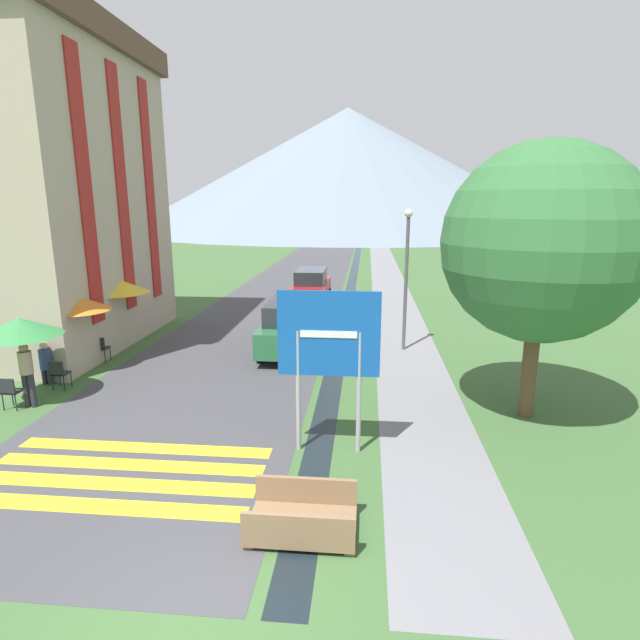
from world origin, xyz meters
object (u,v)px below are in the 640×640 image
Objects in this scene: cafe_chair_nearest at (10,390)px; streetlamp at (406,268)px; cafe_umbrella_middle_orange at (78,303)px; person_seated_near at (45,361)px; footbridge at (302,519)px; parked_car_far at (311,287)px; road_sign at (329,347)px; hotel_building at (38,178)px; cafe_chair_near_left at (59,372)px; cafe_chair_middle at (74,356)px; cafe_umbrella_front_green at (19,327)px; tree_by_path at (542,243)px; cafe_chair_far_right at (99,345)px; person_standing_terrace at (27,370)px; parked_car_near at (292,326)px; cafe_umbrella_rear_yellow at (118,286)px; cafe_chair_far_left at (101,347)px.

streetlamp is (10.21, 6.27, 2.41)m from cafe_chair_nearest.
person_seated_near is at bearing -104.94° from cafe_umbrella_middle_orange.
footbridge is 18.23m from parked_car_far.
hotel_building is at bearing 145.14° from road_sign.
parked_car_far is 12.49m from cafe_umbrella_middle_orange.
hotel_building is 12.92× the size of cafe_chair_near_left.
parked_car_far is at bearing 62.80° from person_seated_near.
cafe_chair_middle is (-8.16, 4.28, -1.76)m from road_sign.
footbridge is at bearing -84.16° from parked_car_far.
cafe_umbrella_front_green is 0.46× the size of streetlamp.
road_sign is 0.70× the size of streetlamp.
tree_by_path is (12.68, -2.26, 2.07)m from cafe_umbrella_middle_orange.
person_standing_terrace is (0.28, -3.90, 0.46)m from cafe_chair_far_right.
streetlamp is (10.16, 5.69, 0.91)m from cafe_umbrella_front_green.
cafe_umbrella_middle_orange reaches higher than parked_car_far.
cafe_chair_middle is at bearing -156.62° from parked_car_near.
parked_car_far reaches higher than cafe_chair_middle.
parked_car_near is 5.07× the size of cafe_chair_middle.
cafe_umbrella_rear_yellow is (0.13, 5.61, 1.72)m from cafe_chair_nearest.
cafe_chair_middle is at bearing 116.57° from cafe_chair_near_left.
person_seated_near is at bearing 74.72° from cafe_chair_nearest.
cafe_umbrella_front_green reaches higher than cafe_chair_near_left.
cafe_umbrella_front_green is at bearing 63.09° from cafe_chair_nearest.
cafe_umbrella_front_green is (-0.35, -0.82, 1.49)m from cafe_chair_near_left.
cafe_chair_far_right and cafe_chair_middle have the same top height.
road_sign reaches higher than parked_car_far.
parked_car_near and parked_car_far have the same top height.
road_sign is 4.02× the size of cafe_chair_near_left.
tree_by_path is at bearing 1.18° from cafe_umbrella_front_green.
hotel_building is at bearing -179.32° from streetlamp.
cafe_umbrella_middle_orange is (-0.28, 1.69, 1.61)m from cafe_chair_near_left.
hotel_building is 16.45m from tree_by_path.
hotel_building is at bearing 91.13° from cafe_chair_nearest.
cafe_chair_nearest is 12.22m from streetlamp.
parked_car_near is at bearing 0.13° from cafe_umbrella_rear_yellow.
parked_car_near is 8.39m from parked_car_far.
footbridge is 10.78m from cafe_umbrella_middle_orange.
tree_by_path is (12.80, 0.84, 3.68)m from cafe_chair_nearest.
hotel_building is 7.31m from cafe_umbrella_front_green.
cafe_umbrella_middle_orange is at bearing 94.69° from person_standing_terrace.
tree_by_path is (6.49, -4.78, 3.28)m from parked_car_near.
cafe_chair_near_left is at bearing 66.73° from cafe_umbrella_front_green.
road_sign is 1.45× the size of cafe_umbrella_middle_orange.
person_standing_terrace is (0.11, -3.71, 0.46)m from cafe_chair_far_left.
tree_by_path is (12.40, -0.56, 3.68)m from cafe_chair_near_left.
parked_car_near is at bearing 99.33° from footbridge.
footbridge is at bearing -80.67° from parked_car_near.
tree_by_path is (2.59, -5.43, 1.28)m from streetlamp.
person_standing_terrace is at bearing -177.04° from tree_by_path.
cafe_umbrella_middle_orange is (0.05, -1.00, 1.61)m from cafe_chair_far_right.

